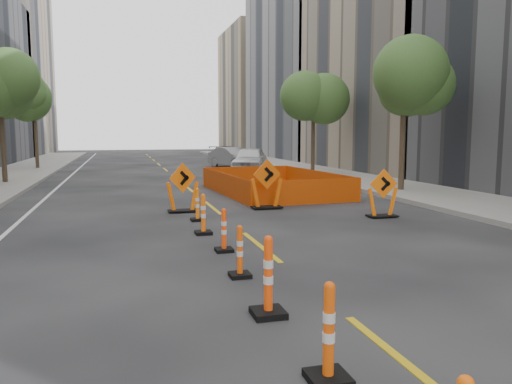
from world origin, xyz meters
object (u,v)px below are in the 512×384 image
object	(u,v)px
channelizer_4	(240,251)
chevron_sign_center	(267,184)
channelizer_2	(329,332)
parked_car_mid	(233,157)
channelizer_6	(203,214)
chevron_sign_left	(183,188)
parked_car_far	(228,155)
chevron_sign_right	(383,193)
channelizer_7	(197,204)
channelizer_3	(268,276)
channelizer_5	(224,230)
parked_car_near	(250,160)

from	to	relation	value
channelizer_4	chevron_sign_center	bearing A→B (deg)	70.16
channelizer_2	parked_car_mid	xyz separation A→B (m)	(5.92, 30.99, 0.21)
channelizer_6	chevron_sign_left	world-z (taller)	chevron_sign_left
chevron_sign_left	parked_car_far	distance (m)	25.77
channelizer_4	chevron_sign_left	world-z (taller)	chevron_sign_left
chevron_sign_right	channelizer_7	bearing A→B (deg)	173.90
channelizer_4	chevron_sign_right	world-z (taller)	chevron_sign_right
channelizer_2	channelizer_3	size ratio (longest dim) A/B	0.93
channelizer_5	parked_car_near	world-z (taller)	parked_car_near
channelizer_2	parked_car_far	world-z (taller)	parked_car_far
parked_car_near	channelizer_6	bearing A→B (deg)	-86.13
channelizer_2	channelizer_4	size ratio (longest dim) A/B	1.14
channelizer_5	parked_car_mid	world-z (taller)	parked_car_mid
channelizer_2	channelizer_6	size ratio (longest dim) A/B	1.03
channelizer_3	channelizer_4	bearing A→B (deg)	88.31
channelizer_7	chevron_sign_center	bearing A→B (deg)	33.34
channelizer_2	channelizer_4	bearing A→B (deg)	90.04
channelizer_4	channelizer_5	world-z (taller)	channelizer_5
channelizer_6	parked_car_far	size ratio (longest dim) A/B	0.21
channelizer_5	channelizer_6	size ratio (longest dim) A/B	0.91
channelizer_2	parked_car_far	bearing A→B (deg)	79.56
channelizer_2	parked_car_mid	world-z (taller)	parked_car_mid
channelizer_4	parked_car_mid	bearing A→B (deg)	77.68
channelizer_7	chevron_sign_left	bearing A→B (deg)	96.90
channelizer_6	parked_car_far	bearing A→B (deg)	76.79
channelizer_3	channelizer_6	distance (m)	5.78
channelizer_5	channelizer_7	xyz separation A→B (m)	(0.01, 3.85, 0.01)
chevron_sign_right	parked_car_near	xyz separation A→B (m)	(0.31, 16.96, 0.10)
channelizer_7	chevron_sign_right	xyz separation A→B (m)	(5.43, -0.85, 0.25)
channelizer_2	parked_car_far	distance (m)	36.82
channelizer_2	chevron_sign_left	size ratio (longest dim) A/B	0.67
chevron_sign_center	channelizer_2	bearing A→B (deg)	-112.15
parked_car_near	parked_car_far	distance (m)	10.50
channelizer_6	chevron_sign_center	bearing A→B (deg)	53.14
chevron_sign_left	chevron_sign_right	world-z (taller)	chevron_sign_left
channelizer_5	chevron_sign_center	xyz separation A→B (m)	(2.58, 5.55, 0.36)
channelizer_5	parked_car_far	size ratio (longest dim) A/B	0.20
channelizer_7	parked_car_far	size ratio (longest dim) A/B	0.20
channelizer_3	channelizer_4	xyz separation A→B (m)	(0.06, 1.93, -0.10)
chevron_sign_left	chevron_sign_center	distance (m)	2.78
channelizer_5	parked_car_far	xyz separation A→B (m)	(6.56, 30.43, 0.23)
parked_car_far	channelizer_3	bearing A→B (deg)	-111.07
parked_car_mid	channelizer_3	bearing A→B (deg)	-122.87
channelizer_2	channelizer_4	distance (m)	3.85
chevron_sign_left	channelizer_6	bearing A→B (deg)	-113.05
channelizer_6	parked_car_near	size ratio (longest dim) A/B	0.21
chevron_sign_left	parked_car_near	world-z (taller)	parked_car_near
chevron_sign_right	channelizer_3	bearing A→B (deg)	-126.53
channelizer_7	chevron_sign_center	xyz separation A→B (m)	(2.57, 1.69, 0.35)
chevron_sign_left	parked_car_near	bearing A→B (deg)	43.46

